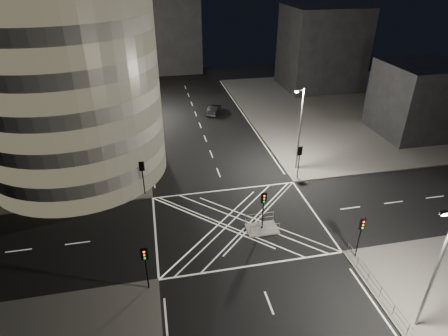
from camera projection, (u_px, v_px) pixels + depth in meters
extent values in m
plane|color=black|center=(238.00, 222.00, 36.66)|extent=(120.00, 120.00, 0.00)
cube|color=#595754|center=(1.00, 135.00, 54.55)|extent=(42.00, 42.00, 0.15)
cube|color=#595754|center=(364.00, 107.00, 64.80)|extent=(42.00, 42.00, 0.15)
cube|color=slate|center=(262.00, 229.00, 35.69)|extent=(3.00, 2.00, 0.15)
cylinder|color=gray|center=(62.00, 66.00, 39.59)|extent=(20.00, 20.00, 25.00)
cube|color=gray|center=(54.00, 36.00, 63.17)|extent=(24.00, 16.00, 22.00)
cube|color=black|center=(321.00, 48.00, 71.66)|extent=(14.00, 12.00, 15.00)
cube|color=black|center=(417.00, 99.00, 53.10)|extent=(10.00, 10.00, 10.00)
cube|color=black|center=(158.00, 30.00, 81.06)|extent=(18.00, 8.00, 18.00)
cylinder|color=black|center=(128.00, 174.00, 41.68)|extent=(0.32, 0.32, 3.00)
ellipsoid|color=black|center=(124.00, 151.00, 40.32)|extent=(4.67, 4.67, 5.37)
cylinder|color=black|center=(128.00, 147.00, 46.59)|extent=(0.32, 0.32, 3.85)
ellipsoid|color=black|center=(125.00, 123.00, 44.99)|extent=(4.88, 4.88, 5.61)
cylinder|color=black|center=(129.00, 130.00, 51.81)|extent=(0.32, 0.32, 3.45)
ellipsoid|color=black|center=(126.00, 110.00, 50.37)|extent=(4.44, 4.44, 5.10)
cylinder|color=black|center=(129.00, 113.00, 56.82)|extent=(0.32, 0.32, 3.91)
ellipsoid|color=black|center=(127.00, 91.00, 55.16)|extent=(5.26, 5.26, 6.05)
cylinder|color=black|center=(130.00, 102.00, 62.09)|extent=(0.32, 0.32, 3.31)
ellipsoid|color=black|center=(128.00, 85.00, 60.66)|extent=(4.58, 4.58, 5.27)
cylinder|color=black|center=(144.00, 182.00, 40.10)|extent=(0.12, 0.12, 3.00)
cube|color=black|center=(142.00, 166.00, 39.14)|extent=(0.28, 0.22, 0.90)
cube|color=black|center=(142.00, 166.00, 39.14)|extent=(0.55, 0.04, 1.10)
cylinder|color=black|center=(147.00, 273.00, 28.49)|extent=(0.12, 0.12, 3.00)
cube|color=black|center=(144.00, 254.00, 27.53)|extent=(0.28, 0.22, 0.90)
cube|color=black|center=(144.00, 254.00, 27.53)|extent=(0.55, 0.04, 1.10)
cylinder|color=black|center=(298.00, 166.00, 43.21)|extent=(0.12, 0.12, 3.00)
cube|color=black|center=(300.00, 151.00, 42.25)|extent=(0.28, 0.22, 0.90)
cube|color=black|center=(300.00, 151.00, 42.25)|extent=(0.55, 0.04, 1.10)
cylinder|color=black|center=(358.00, 242.00, 31.60)|extent=(0.12, 0.12, 3.00)
cube|color=black|center=(362.00, 224.00, 30.64)|extent=(0.28, 0.22, 0.90)
cube|color=black|center=(362.00, 224.00, 30.64)|extent=(0.55, 0.04, 1.10)
cylinder|color=black|center=(263.00, 215.00, 34.92)|extent=(0.12, 0.12, 3.00)
cube|color=black|center=(264.00, 198.00, 33.97)|extent=(0.28, 0.22, 0.90)
cube|color=black|center=(264.00, 198.00, 33.97)|extent=(0.55, 0.04, 1.10)
cylinder|color=slate|center=(133.00, 133.00, 42.70)|extent=(0.20, 0.20, 10.00)
cylinder|color=slate|center=(132.00, 92.00, 40.41)|extent=(0.90, 0.10, 0.10)
cube|color=slate|center=(137.00, 93.00, 40.53)|extent=(0.50, 0.25, 0.18)
cube|color=white|center=(137.00, 94.00, 40.59)|extent=(0.42, 0.20, 0.05)
cylinder|color=slate|center=(134.00, 87.00, 58.07)|extent=(0.20, 0.20, 10.00)
cylinder|color=slate|center=(133.00, 55.00, 55.77)|extent=(0.90, 0.10, 0.10)
cube|color=slate|center=(136.00, 56.00, 55.90)|extent=(0.50, 0.25, 0.18)
cube|color=white|center=(136.00, 56.00, 55.96)|extent=(0.42, 0.20, 0.05)
cylinder|color=slate|center=(300.00, 130.00, 43.50)|extent=(0.20, 0.20, 10.00)
cylinder|color=slate|center=(300.00, 90.00, 41.04)|extent=(0.90, 0.10, 0.10)
cube|color=slate|center=(296.00, 91.00, 41.01)|extent=(0.50, 0.25, 0.18)
cube|color=white|center=(296.00, 92.00, 41.07)|extent=(0.42, 0.20, 0.05)
cylinder|color=slate|center=(435.00, 272.00, 23.86)|extent=(0.20, 0.20, 10.00)
cube|color=slate|center=(444.00, 213.00, 21.38)|extent=(0.50, 0.25, 0.18)
cube|color=white|center=(444.00, 215.00, 21.43)|extent=(0.42, 0.20, 0.05)
cube|color=slate|center=(387.00, 301.00, 27.41)|extent=(0.06, 11.70, 1.10)
cube|color=slate|center=(265.00, 229.00, 34.62)|extent=(2.80, 0.06, 1.10)
cube|color=slate|center=(260.00, 218.00, 36.15)|extent=(2.80, 0.06, 1.10)
imported|color=black|center=(214.00, 110.00, 61.84)|extent=(3.29, 4.84, 1.51)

